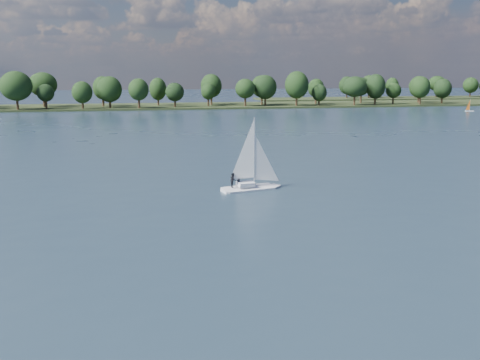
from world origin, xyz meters
name	(u,v)px	position (x,y,z in m)	size (l,w,h in m)	color
ground	(208,137)	(0.00, 100.00, 0.00)	(700.00, 700.00, 0.00)	#233342
far_shore	(173,107)	(0.00, 212.00, 0.00)	(660.00, 40.00, 1.50)	black
far_shore_back	(443,98)	(160.00, 260.00, 0.00)	(220.00, 30.00, 1.40)	black
sailboat	(249,170)	(-2.73, 40.44, 2.76)	(7.80, 3.79, 9.89)	silver
dinghy_orange	(470,108)	(111.81, 162.83, 1.18)	(3.18, 1.37, 5.00)	white
treeline	(151,89)	(-9.37, 208.37, 8.02)	(562.28, 73.88, 18.65)	black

